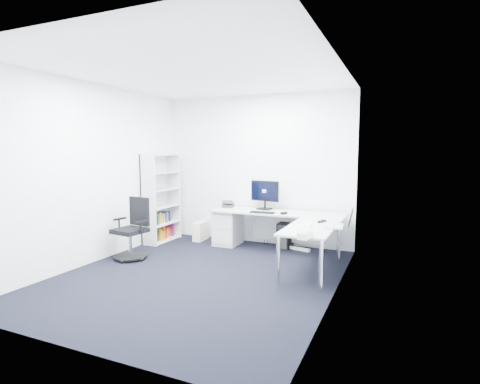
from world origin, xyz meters
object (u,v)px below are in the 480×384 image
at_px(monitor, 264,195).
at_px(l_desk, 271,235).
at_px(task_chair, 130,229).
at_px(bookshelf, 162,198).
at_px(laptop, 334,217).

bearing_deg(monitor, l_desk, -48.25).
relative_size(l_desk, task_chair, 2.35).
relative_size(bookshelf, monitor, 2.98).
bearing_deg(task_chair, laptop, 18.29).
distance_m(l_desk, bookshelf, 2.23).
distance_m(bookshelf, task_chair, 1.25).
height_order(l_desk, task_chair, task_chair).
bearing_deg(monitor, laptop, -26.63).
xyz_separation_m(task_chair, laptop, (3.04, 0.56, 0.31)).
relative_size(l_desk, monitor, 4.10).
bearing_deg(bookshelf, laptop, -10.80).
height_order(l_desk, monitor, monitor).
bearing_deg(l_desk, monitor, 121.09).
height_order(l_desk, bookshelf, bookshelf).
bearing_deg(monitor, task_chair, -124.91).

